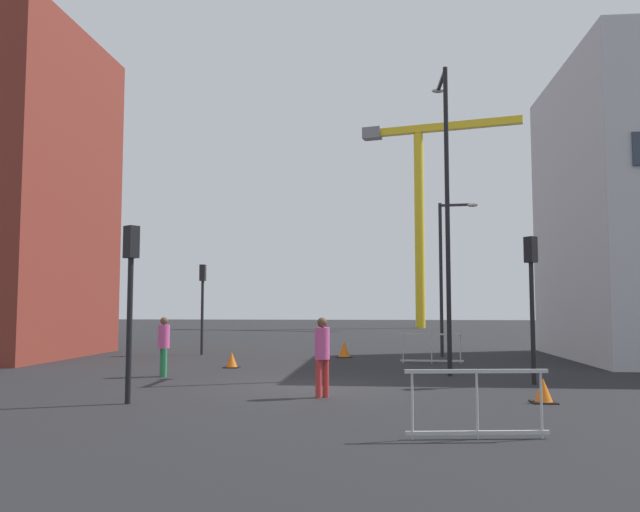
% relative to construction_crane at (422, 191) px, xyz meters
% --- Properties ---
extents(ground, '(160.00, 160.00, 0.00)m').
position_rel_construction_crane_xyz_m(ground, '(-5.95, -44.32, -13.07)').
color(ground, black).
extents(construction_crane, '(14.87, 4.64, 19.64)m').
position_rel_construction_crane_xyz_m(construction_crane, '(0.00, 0.00, 0.00)').
color(construction_crane, yellow).
rests_on(construction_crane, ground).
extents(streetlamp_tall, '(0.44, 1.97, 9.44)m').
position_rel_construction_crane_xyz_m(streetlamp_tall, '(-2.05, -41.22, -7.62)').
color(streetlamp_tall, black).
rests_on(streetlamp_tall, ground).
extents(streetlamp_short, '(1.60, 0.33, 6.36)m').
position_rel_construction_crane_xyz_m(streetlamp_short, '(-1.37, -34.19, -9.29)').
color(streetlamp_short, '#232326').
rests_on(streetlamp_short, ground).
extents(traffic_light_far, '(0.38, 0.36, 3.81)m').
position_rel_construction_crane_xyz_m(traffic_light_far, '(-9.47, -47.58, -10.50)').
color(traffic_light_far, black).
rests_on(traffic_light_far, ground).
extents(traffic_light_verge, '(0.36, 0.38, 3.94)m').
position_rel_construction_crane_xyz_m(traffic_light_verge, '(-0.05, -43.32, -10.42)').
color(traffic_light_verge, black).
rests_on(traffic_light_verge, ground).
extents(traffic_light_island, '(0.25, 0.37, 3.85)m').
position_rel_construction_crane_xyz_m(traffic_light_island, '(-11.69, -34.05, -10.47)').
color(traffic_light_island, '#232326').
rests_on(traffic_light_island, ground).
extents(pedestrian_walking, '(0.34, 0.34, 1.81)m').
position_rel_construction_crane_xyz_m(pedestrian_walking, '(-5.43, -46.28, -12.01)').
color(pedestrian_walking, red).
rests_on(pedestrian_walking, ground).
extents(pedestrian_waiting, '(0.34, 0.34, 1.75)m').
position_rel_construction_crane_xyz_m(pedestrian_waiting, '(-10.48, -42.43, -12.05)').
color(pedestrian_waiting, '#2D844C').
rests_on(pedestrian_waiting, ground).
extents(safety_barrier_left_run, '(2.26, 0.36, 1.08)m').
position_rel_construction_crane_xyz_m(safety_barrier_left_run, '(-2.61, -50.57, -12.51)').
color(safety_barrier_left_run, '#B2B5BA').
rests_on(safety_barrier_left_run, ground).
extents(safety_barrier_right_run, '(2.28, 0.08, 1.08)m').
position_rel_construction_crane_xyz_m(safety_barrier_right_run, '(-2.24, -37.37, -12.51)').
color(safety_barrier_right_run, '#B2B5BA').
rests_on(safety_barrier_right_run, ground).
extents(traffic_cone_on_verge, '(0.52, 0.52, 0.53)m').
position_rel_construction_crane_xyz_m(traffic_cone_on_verge, '(-0.62, -46.62, -12.83)').
color(traffic_cone_on_verge, black).
rests_on(traffic_cone_on_verge, ground).
extents(traffic_cone_striped, '(0.52, 0.52, 0.52)m').
position_rel_construction_crane_xyz_m(traffic_cone_striped, '(-9.09, -39.56, -12.83)').
color(traffic_cone_striped, black).
rests_on(traffic_cone_striped, ground).
extents(traffic_cone_orange, '(0.64, 0.64, 0.64)m').
position_rel_construction_crane_xyz_m(traffic_cone_orange, '(-5.55, -34.84, -12.77)').
color(traffic_cone_orange, black).
rests_on(traffic_cone_orange, ground).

